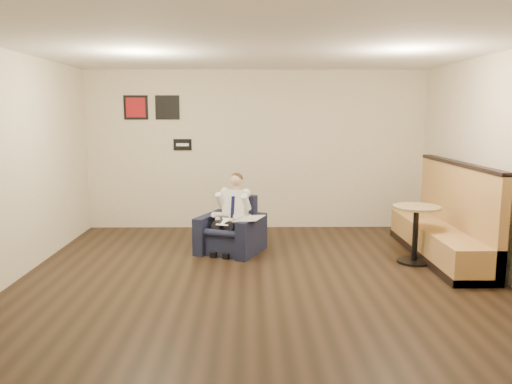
{
  "coord_description": "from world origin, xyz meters",
  "views": [
    {
      "loc": [
        -0.12,
        -5.87,
        2.03
      ],
      "look_at": [
        -0.02,
        1.2,
        0.93
      ],
      "focal_mm": 35.0,
      "sensor_mm": 36.0,
      "label": 1
    }
  ],
  "objects_px": {
    "seated_man": "(227,217)",
    "smartphone": "(241,219)",
    "armchair": "(231,225)",
    "coffee_mug": "(248,217)",
    "green_folder": "(232,221)",
    "banquette": "(440,211)",
    "cafe_table": "(415,234)",
    "side_table": "(235,237)"
  },
  "relations": [
    {
      "from": "banquette",
      "to": "smartphone",
      "type": "bearing_deg",
      "value": 170.46
    },
    {
      "from": "green_folder",
      "to": "smartphone",
      "type": "bearing_deg",
      "value": 52.92
    },
    {
      "from": "armchair",
      "to": "seated_man",
      "type": "xyz_separation_m",
      "value": [
        -0.04,
        -0.1,
        0.15
      ]
    },
    {
      "from": "armchair",
      "to": "cafe_table",
      "type": "bearing_deg",
      "value": 10.61
    },
    {
      "from": "seated_man",
      "to": "banquette",
      "type": "xyz_separation_m",
      "value": [
        3.03,
        -0.22,
        0.12
      ]
    },
    {
      "from": "armchair",
      "to": "coffee_mug",
      "type": "bearing_deg",
      "value": 42.38
    },
    {
      "from": "seated_man",
      "to": "smartphone",
      "type": "relative_size",
      "value": 7.84
    },
    {
      "from": "armchair",
      "to": "banquette",
      "type": "distance_m",
      "value": 3.02
    },
    {
      "from": "seated_man",
      "to": "coffee_mug",
      "type": "height_order",
      "value": "seated_man"
    },
    {
      "from": "seated_man",
      "to": "banquette",
      "type": "height_order",
      "value": "banquette"
    },
    {
      "from": "smartphone",
      "to": "green_folder",
      "type": "bearing_deg",
      "value": -103.96
    },
    {
      "from": "green_folder",
      "to": "cafe_table",
      "type": "bearing_deg",
      "value": -12.84
    },
    {
      "from": "armchair",
      "to": "green_folder",
      "type": "distance_m",
      "value": 0.06
    },
    {
      "from": "seated_man",
      "to": "smartphone",
      "type": "bearing_deg",
      "value": 77.54
    },
    {
      "from": "seated_man",
      "to": "smartphone",
      "type": "distance_m",
      "value": 0.33
    },
    {
      "from": "armchair",
      "to": "cafe_table",
      "type": "height_order",
      "value": "armchair"
    },
    {
      "from": "seated_man",
      "to": "coffee_mug",
      "type": "bearing_deg",
      "value": 55.01
    },
    {
      "from": "side_table",
      "to": "green_folder",
      "type": "height_order",
      "value": "green_folder"
    },
    {
      "from": "side_table",
      "to": "cafe_table",
      "type": "relative_size",
      "value": 0.7
    },
    {
      "from": "smartphone",
      "to": "cafe_table",
      "type": "bearing_deg",
      "value": 6.14
    },
    {
      "from": "side_table",
      "to": "smartphone",
      "type": "height_order",
      "value": "smartphone"
    },
    {
      "from": "side_table",
      "to": "green_folder",
      "type": "distance_m",
      "value": 0.24
    },
    {
      "from": "seated_man",
      "to": "banquette",
      "type": "relative_size",
      "value": 0.42
    },
    {
      "from": "armchair",
      "to": "banquette",
      "type": "xyz_separation_m",
      "value": [
        2.99,
        -0.32,
        0.27
      ]
    },
    {
      "from": "banquette",
      "to": "side_table",
      "type": "bearing_deg",
      "value": 173.54
    },
    {
      "from": "armchair",
      "to": "smartphone",
      "type": "bearing_deg",
      "value": 71.44
    },
    {
      "from": "armchair",
      "to": "green_folder",
      "type": "bearing_deg",
      "value": 25.35
    },
    {
      "from": "banquette",
      "to": "seated_man",
      "type": "bearing_deg",
      "value": 175.83
    },
    {
      "from": "armchair",
      "to": "cafe_table",
      "type": "xyz_separation_m",
      "value": [
        2.56,
        -0.58,
        -0.01
      ]
    },
    {
      "from": "banquette",
      "to": "cafe_table",
      "type": "bearing_deg",
      "value": -148.59
    },
    {
      "from": "green_folder",
      "to": "banquette",
      "type": "distance_m",
      "value": 2.99
    },
    {
      "from": "armchair",
      "to": "smartphone",
      "type": "relative_size",
      "value": 5.91
    },
    {
      "from": "banquette",
      "to": "coffee_mug",
      "type": "bearing_deg",
      "value": 171.47
    },
    {
      "from": "banquette",
      "to": "cafe_table",
      "type": "xyz_separation_m",
      "value": [
        -0.43,
        -0.26,
        -0.28
      ]
    },
    {
      "from": "armchair",
      "to": "side_table",
      "type": "bearing_deg",
      "value": 36.7
    },
    {
      "from": "smartphone",
      "to": "armchair",
      "type": "bearing_deg",
      "value": -108.78
    },
    {
      "from": "smartphone",
      "to": "banquette",
      "type": "xyz_separation_m",
      "value": [
        2.84,
        -0.48,
        0.21
      ]
    },
    {
      "from": "smartphone",
      "to": "banquette",
      "type": "height_order",
      "value": "banquette"
    },
    {
      "from": "seated_man",
      "to": "side_table",
      "type": "height_order",
      "value": "seated_man"
    },
    {
      "from": "coffee_mug",
      "to": "banquette",
      "type": "height_order",
      "value": "banquette"
    },
    {
      "from": "seated_man",
      "to": "cafe_table",
      "type": "distance_m",
      "value": 2.65
    },
    {
      "from": "green_folder",
      "to": "coffee_mug",
      "type": "distance_m",
      "value": 0.26
    }
  ]
}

